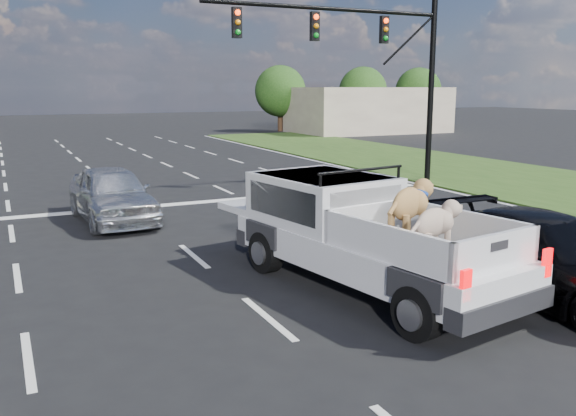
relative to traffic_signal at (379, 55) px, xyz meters
name	(u,v)px	position (x,y,z in m)	size (l,w,h in m)	color
ground	(362,302)	(-7.20, -10.50, -4.73)	(160.00, 160.00, 0.00)	black
road_markings	(229,225)	(-7.20, -3.94, -4.72)	(17.75, 60.00, 0.01)	silver
traffic_signal	(379,55)	(0.00, 0.00, 0.00)	(9.11, 0.31, 7.00)	black
building_right	(368,110)	(14.80, 23.50, -2.93)	(12.00, 7.00, 3.60)	beige
tree_far_d	(280,91)	(8.80, 27.50, -1.44)	(4.20, 4.20, 5.40)	#332114
tree_far_e	(363,91)	(16.80, 27.50, -1.44)	(4.20, 4.20, 5.40)	#332114
tree_far_f	(418,91)	(22.80, 27.50, -1.44)	(4.20, 4.20, 5.40)	#332114
pickup_truck	(361,232)	(-6.79, -9.77, -3.71)	(3.00, 6.06, 2.17)	black
silver_sedan	(112,194)	(-9.89, -2.16, -3.97)	(1.78, 4.43, 1.51)	silver
black_coupe	(550,257)	(-4.16, -11.67, -4.01)	(2.00, 4.92, 1.43)	black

